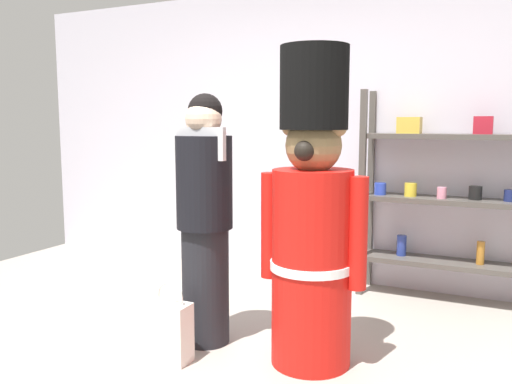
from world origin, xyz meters
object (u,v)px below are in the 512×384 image
Objects in this scene: person_shopper at (205,216)px; shopping_bag at (171,331)px; teddy_bear_guard at (312,223)px; merchandise_shelf at (441,194)px.

shopping_bag is (-0.04, -0.34, -0.64)m from person_shopper.
person_shopper is at bearing -179.57° from teddy_bear_guard.
teddy_bear_guard reaches higher than merchandise_shelf.
person_shopper is 3.28× the size of shopping_bag.
person_shopper is (-0.72, -0.01, -0.01)m from teddy_bear_guard.
teddy_bear_guard is 0.72m from person_shopper.
teddy_bear_guard reaches higher than person_shopper.
merchandise_shelf reaches higher than person_shopper.
merchandise_shelf is 1.62m from teddy_bear_guard.
teddy_bear_guard is 1.06m from shopping_bag.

